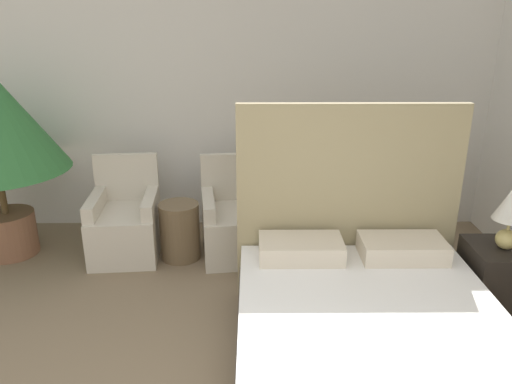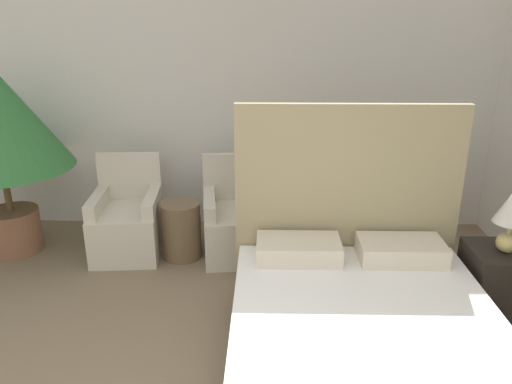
{
  "view_description": "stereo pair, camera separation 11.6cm",
  "coord_description": "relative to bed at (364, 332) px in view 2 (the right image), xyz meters",
  "views": [
    {
      "loc": [
        0.31,
        -1.21,
        2.1
      ],
      "look_at": [
        0.34,
        2.59,
        0.73
      ],
      "focal_mm": 35.0,
      "sensor_mm": 36.0,
      "label": 1
    },
    {
      "loc": [
        0.42,
        -1.21,
        2.1
      ],
      "look_at": [
        0.34,
        2.59,
        0.73
      ],
      "focal_mm": 35.0,
      "sensor_mm": 36.0,
      "label": 2
    }
  ],
  "objects": [
    {
      "name": "side_table",
      "position": [
        -1.36,
        1.51,
        -0.02
      ],
      "size": [
        0.35,
        0.35,
        0.52
      ],
      "color": "brown",
      "rests_on": "ground_plane"
    },
    {
      "name": "nightstand",
      "position": [
        1.09,
        0.61,
        -0.01
      ],
      "size": [
        0.5,
        0.46,
        0.53
      ],
      "color": "black",
      "rests_on": "ground_plane"
    },
    {
      "name": "wall_back",
      "position": [
        -1.02,
        2.33,
        1.17
      ],
      "size": [
        10.0,
        0.06,
        2.9
      ],
      "color": "silver",
      "rests_on": "ground_plane"
    },
    {
      "name": "armchair_near_window_left",
      "position": [
        -1.86,
        1.58,
        -0.0
      ],
      "size": [
        0.63,
        0.71,
        0.88
      ],
      "rotation": [
        0.0,
        0.0,
        0.08
      ],
      "color": "beige",
      "rests_on": "ground_plane"
    },
    {
      "name": "bed",
      "position": [
        0.0,
        0.0,
        0.0
      ],
      "size": [
        1.65,
        2.02,
        1.51
      ],
      "color": "#4C4238",
      "rests_on": "ground_plane"
    },
    {
      "name": "armchair_near_window_right",
      "position": [
        -0.86,
        1.58,
        -0.0
      ],
      "size": [
        0.66,
        0.74,
        0.88
      ],
      "rotation": [
        0.0,
        0.0,
        0.12
      ],
      "color": "beige",
      "rests_on": "ground_plane"
    }
  ]
}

